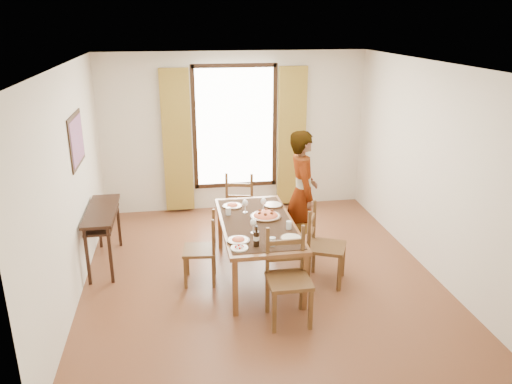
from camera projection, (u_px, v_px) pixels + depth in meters
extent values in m
plane|color=#5B2D1C|center=(259.00, 272.00, 6.64)|extent=(5.00, 5.00, 0.00)
cube|color=beige|center=(235.00, 132.00, 8.52)|extent=(4.50, 0.10, 2.70)
cube|color=beige|center=(314.00, 271.00, 3.86)|extent=(4.50, 0.10, 2.70)
cube|color=beige|center=(70.00, 185.00, 5.85)|extent=(0.10, 5.00, 2.70)
cube|color=beige|center=(428.00, 167.00, 6.54)|extent=(0.10, 5.00, 2.70)
cube|color=white|center=(260.00, 62.00, 5.74)|extent=(4.50, 5.00, 0.04)
cube|color=white|center=(235.00, 127.00, 8.46)|extent=(1.30, 0.04, 2.00)
cube|color=olive|center=(177.00, 142.00, 8.32)|extent=(0.48, 0.10, 2.40)
cube|color=olive|center=(292.00, 137.00, 8.62)|extent=(0.48, 0.10, 2.40)
cube|color=black|center=(76.00, 140.00, 6.27)|extent=(0.02, 0.86, 0.66)
cube|color=red|center=(77.00, 140.00, 6.28)|extent=(0.01, 0.76, 0.56)
cube|color=black|center=(101.00, 211.00, 6.63)|extent=(0.38, 1.20, 0.04)
cube|color=black|center=(102.00, 219.00, 6.67)|extent=(0.34, 1.10, 0.03)
cube|color=black|center=(87.00, 257.00, 6.23)|extent=(0.04, 0.04, 0.76)
cube|color=black|center=(99.00, 223.00, 7.25)|extent=(0.04, 0.04, 0.76)
cube|color=black|center=(111.00, 255.00, 6.27)|extent=(0.04, 0.04, 0.76)
cube|color=black|center=(119.00, 222.00, 7.29)|extent=(0.04, 0.04, 0.76)
cube|color=brown|center=(257.00, 224.00, 6.34)|extent=(0.92, 1.90, 0.05)
cube|color=black|center=(257.00, 222.00, 6.33)|extent=(0.85, 1.75, 0.01)
cube|color=brown|center=(235.00, 288.00, 5.57)|extent=(0.06, 0.06, 0.70)
cube|color=brown|center=(220.00, 226.00, 7.23)|extent=(0.06, 0.06, 0.70)
cube|color=brown|center=(305.00, 282.00, 5.70)|extent=(0.06, 0.06, 0.70)
cube|color=brown|center=(274.00, 222.00, 7.36)|extent=(0.06, 0.06, 0.70)
cube|color=#50321A|center=(199.00, 250.00, 6.29)|extent=(0.45, 0.45, 0.04)
cube|color=#50321A|center=(187.00, 260.00, 6.51)|extent=(0.04, 0.04, 0.44)
cube|color=#50321A|center=(214.00, 259.00, 6.53)|extent=(0.04, 0.04, 0.44)
cube|color=#50321A|center=(185.00, 273.00, 6.18)|extent=(0.04, 0.04, 0.44)
cube|color=#50321A|center=(213.00, 272.00, 6.20)|extent=(0.04, 0.04, 0.44)
cube|color=#50321A|center=(214.00, 227.00, 6.38)|extent=(0.03, 0.03, 0.48)
cube|color=#50321A|center=(213.00, 238.00, 6.05)|extent=(0.03, 0.03, 0.48)
cube|color=#50321A|center=(214.00, 239.00, 6.25)|extent=(0.06, 0.35, 0.05)
cube|color=#50321A|center=(213.00, 227.00, 6.19)|extent=(0.06, 0.35, 0.05)
cube|color=#50321A|center=(241.00, 202.00, 7.80)|extent=(0.54, 0.54, 0.04)
cube|color=#50321A|center=(254.00, 212.00, 8.05)|extent=(0.04, 0.04, 0.48)
cube|color=#50321A|center=(252.00, 221.00, 7.69)|extent=(0.04, 0.04, 0.48)
cube|color=#50321A|center=(231.00, 211.00, 8.08)|extent=(0.04, 0.04, 0.48)
cube|color=#50321A|center=(227.00, 220.00, 7.72)|extent=(0.04, 0.04, 0.48)
cube|color=#50321A|center=(252.00, 191.00, 7.51)|extent=(0.04, 0.04, 0.53)
cube|color=#50321A|center=(227.00, 190.00, 7.54)|extent=(0.04, 0.04, 0.53)
cube|color=#50321A|center=(239.00, 197.00, 7.56)|extent=(0.38, 0.12, 0.05)
cube|color=#50321A|center=(239.00, 185.00, 7.50)|extent=(0.38, 0.12, 0.05)
cube|color=#50321A|center=(289.00, 281.00, 5.43)|extent=(0.47, 0.47, 0.04)
cube|color=#50321A|center=(274.00, 312.00, 5.30)|extent=(0.04, 0.04, 0.50)
cube|color=#50321A|center=(267.00, 293.00, 5.67)|extent=(0.04, 0.04, 0.50)
cube|color=#50321A|center=(311.00, 309.00, 5.36)|extent=(0.04, 0.04, 0.50)
cube|color=#50321A|center=(301.00, 290.00, 5.73)|extent=(0.04, 0.04, 0.50)
cube|color=#50321A|center=(268.00, 251.00, 5.50)|extent=(0.04, 0.04, 0.55)
cube|color=#50321A|center=(303.00, 248.00, 5.57)|extent=(0.04, 0.04, 0.55)
cube|color=#50321A|center=(285.00, 258.00, 5.57)|extent=(0.40, 0.03, 0.06)
cube|color=#50321A|center=(285.00, 242.00, 5.51)|extent=(0.40, 0.03, 0.06)
cube|color=#50321A|center=(327.00, 247.00, 6.27)|extent=(0.60, 0.60, 0.04)
cube|color=#50321A|center=(339.00, 273.00, 6.12)|extent=(0.04, 0.04, 0.48)
cube|color=#50321A|center=(308.00, 269.00, 6.22)|extent=(0.04, 0.04, 0.48)
cube|color=#50321A|center=(343.00, 259.00, 6.47)|extent=(0.04, 0.04, 0.48)
cube|color=#50321A|center=(313.00, 256.00, 6.57)|extent=(0.04, 0.04, 0.48)
cube|color=#50321A|center=(309.00, 232.00, 6.05)|extent=(0.04, 0.04, 0.53)
cube|color=#50321A|center=(314.00, 220.00, 6.40)|extent=(0.04, 0.04, 0.53)
cube|color=#50321A|center=(311.00, 234.00, 6.26)|extent=(0.19, 0.36, 0.05)
cube|color=#50321A|center=(312.00, 219.00, 6.20)|extent=(0.19, 0.36, 0.05)
imported|color=gray|center=(302.00, 193.00, 6.98)|extent=(0.70, 0.50, 1.78)
cylinder|color=silver|center=(289.00, 225.00, 6.10)|extent=(0.07, 0.07, 0.10)
cylinder|color=silver|center=(228.00, 211.00, 6.55)|extent=(0.07, 0.07, 0.10)
cylinder|color=silver|center=(273.00, 242.00, 5.65)|extent=(0.07, 0.07, 0.10)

